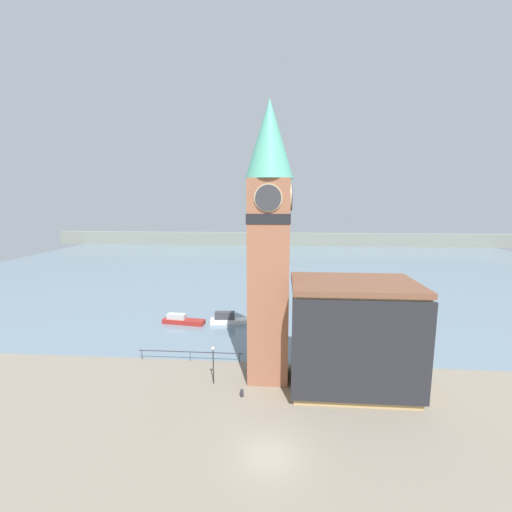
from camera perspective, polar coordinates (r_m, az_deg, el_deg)
The scene contains 10 objects.
ground_plane at distance 27.21m, azimuth 2.18°, elevation -30.31°, with size 160.00×160.00×0.00m, color gray.
water at distance 96.26m, azimuth 3.89°, elevation -1.24°, with size 160.00×120.00×0.00m.
far_shoreline at distance 135.51m, azimuth 4.07°, elevation 2.84°, with size 180.00×3.00×5.00m.
pier_railing at distance 39.37m, azimuth -10.94°, elevation -15.54°, with size 11.47×0.08×1.09m.
clock_tower at distance 31.92m, azimuth 2.17°, elevation 3.16°, with size 4.38×4.38×26.26m.
pier_building at distance 33.60m, azimuth 15.75°, elevation -12.53°, with size 11.36×7.80×10.12m.
boat_near at distance 49.89m, azimuth -4.32°, elevation -10.44°, with size 6.49×2.09×1.68m.
boat_far at distance 50.76m, azimuth -12.25°, elevation -10.40°, with size 6.17×2.29×1.38m.
mooring_bollard_near at distance 32.92m, azimuth -2.38°, elevation -21.78°, with size 0.34×0.34×0.71m.
lamp_post at distance 34.03m, azimuth -7.16°, elevation -16.47°, with size 0.32×0.32×3.72m.
Camera 1 is at (0.72, -21.01, 17.28)m, focal length 24.00 mm.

